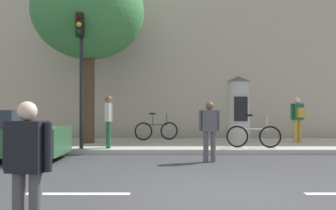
% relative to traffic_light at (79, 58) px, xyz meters
% --- Properties ---
extents(ground_plane, '(80.00, 80.00, 0.00)m').
position_rel_traffic_light_xyz_m(ground_plane, '(3.63, -5.24, -3.04)').
color(ground_plane, '#38383A').
extents(sidewalk_curb, '(36.00, 4.00, 0.15)m').
position_rel_traffic_light_xyz_m(sidewalk_curb, '(3.63, 1.76, -2.97)').
color(sidewalk_curb, '#B2ADA3').
rests_on(sidewalk_curb, ground_plane).
extents(lane_markings, '(25.80, 0.16, 0.01)m').
position_rel_traffic_light_xyz_m(lane_markings, '(3.63, -5.24, -3.04)').
color(lane_markings, silver).
rests_on(lane_markings, ground_plane).
extents(building_backdrop, '(36.00, 5.00, 8.80)m').
position_rel_traffic_light_xyz_m(building_backdrop, '(3.63, 6.76, 1.36)').
color(building_backdrop, '#B7A893').
rests_on(building_backdrop, ground_plane).
extents(traffic_light, '(0.24, 0.45, 4.29)m').
position_rel_traffic_light_xyz_m(traffic_light, '(0.00, 0.00, 0.00)').
color(traffic_light, black).
rests_on(traffic_light, sidewalk_curb).
extents(poster_column, '(0.91, 0.91, 2.49)m').
position_rel_traffic_light_xyz_m(poster_column, '(5.45, 2.14, -1.63)').
color(poster_column, '#B2ADA3').
rests_on(poster_column, sidewalk_curb).
extents(street_tree, '(4.11, 4.11, 6.59)m').
position_rel_traffic_light_xyz_m(street_tree, '(-0.16, 1.83, 1.92)').
color(street_tree, '#4C3826').
rests_on(street_tree, sidewalk_curb).
extents(pedestrian_with_bag, '(0.57, 0.31, 1.56)m').
position_rel_traffic_light_xyz_m(pedestrian_with_bag, '(1.25, -7.49, -2.14)').
color(pedestrian_with_bag, '#4C4C51').
rests_on(pedestrian_with_bag, ground_plane).
extents(pedestrian_in_red_top, '(0.58, 0.25, 1.63)m').
position_rel_traffic_light_xyz_m(pedestrian_in_red_top, '(3.90, -1.72, -2.09)').
color(pedestrian_in_red_top, '#4C4C51').
rests_on(pedestrian_in_red_top, ground_plane).
extents(pedestrian_with_backpack, '(0.57, 0.48, 1.69)m').
position_rel_traffic_light_xyz_m(pedestrian_with_backpack, '(7.61, 1.94, -1.88)').
color(pedestrian_with_backpack, '#B78C33').
rests_on(pedestrian_with_backpack, sidewalk_curb).
extents(pedestrian_in_light_jacket, '(0.32, 0.60, 1.70)m').
position_rel_traffic_light_xyz_m(pedestrian_in_light_jacket, '(0.85, 0.24, -1.89)').
color(pedestrian_in_light_jacket, '#1E5938').
rests_on(pedestrian_in_light_jacket, sidewalk_curb).
extents(bicycle_leaning, '(1.76, 0.30, 1.09)m').
position_rel_traffic_light_xyz_m(bicycle_leaning, '(5.58, 0.33, -2.50)').
color(bicycle_leaning, black).
rests_on(bicycle_leaning, sidewalk_curb).
extents(bicycle_upright, '(1.74, 0.46, 1.09)m').
position_rel_traffic_light_xyz_m(bicycle_upright, '(2.32, 2.98, -2.50)').
color(bicycle_upright, black).
rests_on(bicycle_upright, sidewalk_curb).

